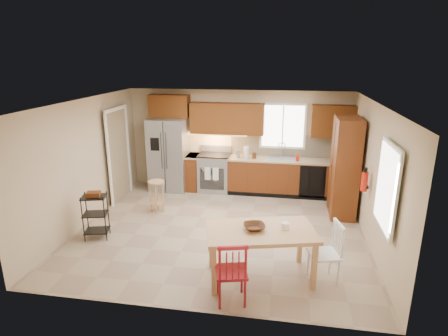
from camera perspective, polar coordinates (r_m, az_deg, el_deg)
floor at (r=7.50m, az=-0.48°, el=-9.33°), size 5.50×5.50×0.00m
ceiling at (r=6.78m, az=-0.53°, el=10.01°), size 5.50×5.00×0.02m
wall_back at (r=9.43m, az=2.14°, el=4.23°), size 5.50×0.02×2.50m
wall_front at (r=4.76m, az=-5.80°, el=-8.86°), size 5.50×0.02×2.50m
wall_left at (r=7.97m, az=-20.37°, el=0.81°), size 0.02×5.00×2.50m
wall_right at (r=7.11m, az=21.88°, el=-1.21°), size 0.02×5.00×2.50m
refrigerator at (r=9.52m, az=-8.39°, el=2.07°), size 0.92×0.75×1.82m
range_stove at (r=9.42m, az=-1.48°, el=-0.76°), size 0.76×0.63×0.92m
base_cabinet_narrow at (r=9.55m, az=-4.71°, el=-0.62°), size 0.30×0.60×0.90m
base_cabinet_run at (r=9.28m, az=9.77°, el=-1.35°), size 2.92×0.60×0.90m
dishwasher at (r=9.03m, az=13.32°, el=-2.08°), size 0.60×0.02×0.78m
backsplash at (r=9.36m, az=9.99°, el=3.41°), size 2.92×0.03×0.55m
upper_over_fridge at (r=9.48m, az=-8.33°, el=9.35°), size 1.00×0.35×0.55m
upper_left_block at (r=9.18m, az=0.47°, el=7.56°), size 1.80×0.35×0.75m
upper_right_block at (r=9.14m, az=16.27°, el=6.84°), size 1.00×0.35×0.75m
window_back at (r=9.26m, az=8.96°, el=6.33°), size 1.12×0.04×1.12m
sink at (r=9.16m, az=8.71°, el=1.15°), size 0.62×0.46×0.16m
undercab_glow at (r=9.28m, az=-1.39°, el=5.17°), size 1.60×0.30×0.01m
soap_bottle at (r=9.03m, az=11.14°, el=1.69°), size 0.09×0.09×0.19m
paper_towel at (r=9.11m, az=3.40°, el=2.40°), size 0.12×0.12×0.28m
canister_steel at (r=9.15m, az=2.15°, el=2.16°), size 0.11×0.11×0.18m
canister_wood at (r=9.08m, az=4.63°, el=1.87°), size 0.10×0.10×0.14m
pantry at (r=8.24m, az=17.90°, el=0.11°), size 0.50×0.95×2.10m
fire_extinguisher at (r=7.27m, az=20.59°, el=-1.93°), size 0.12×0.12×0.36m
window_right at (r=5.97m, az=23.62°, el=-2.72°), size 0.04×1.02×1.32m
doorway at (r=9.09m, az=-15.84°, el=1.82°), size 0.04×0.95×2.10m
dining_table at (r=5.88m, az=5.52°, el=-12.94°), size 1.79×1.27×0.79m
chair_red at (r=5.31m, az=1.10°, el=-15.38°), size 0.54×0.54×0.95m
chair_white at (r=5.91m, az=15.02°, el=-12.41°), size 0.54×0.54×0.95m
table_bowl at (r=5.70m, az=4.61°, el=-9.35°), size 0.40×0.40×0.08m
table_jar at (r=5.76m, az=9.27°, el=-8.88°), size 0.15×0.15×0.14m
bar_stool at (r=8.28m, az=-10.21°, el=-4.30°), size 0.40×0.40×0.71m
utility_cart at (r=7.40m, az=-18.96°, el=-6.98°), size 0.51×0.44×0.87m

